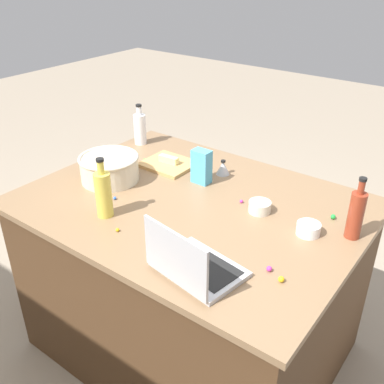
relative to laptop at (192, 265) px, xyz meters
name	(u,v)px	position (x,y,z in m)	size (l,w,h in m)	color
ground_plane	(192,342)	(0.31, -0.42, -0.95)	(12.00, 12.00, 0.00)	gray
island_counter	(192,278)	(0.31, -0.42, -0.50)	(1.51, 1.14, 0.90)	#4C331E
laptop	(192,265)	(0.00, 0.00, 0.00)	(0.34, 0.27, 0.22)	#B7B7BC
mixing_bowl_large	(109,168)	(0.77, -0.35, 0.02)	(0.30, 0.30, 0.13)	beige
bottle_soy	(356,214)	(-0.37, -0.58, 0.06)	(0.06, 0.06, 0.26)	maroon
bottle_oil	(103,193)	(0.54, -0.10, 0.06)	(0.07, 0.07, 0.27)	#DBC64C
bottle_vinegar	(140,128)	(0.97, -0.79, 0.05)	(0.07, 0.07, 0.24)	white
cutting_board	(169,164)	(0.64, -0.65, -0.04)	(0.26, 0.23, 0.02)	tan
butter_stick_left	(169,159)	(0.64, -0.65, -0.01)	(0.11, 0.04, 0.04)	#F4E58C
ramekin_small	(308,229)	(-0.22, -0.49, -0.02)	(0.10, 0.10, 0.05)	white
ramekin_medium	(260,207)	(0.02, -0.53, -0.02)	(0.10, 0.10, 0.05)	beige
kitchen_timer	(223,168)	(0.36, -0.74, -0.01)	(0.07, 0.07, 0.08)	#B2B2B7
candy_bag	(201,167)	(0.39, -0.60, 0.04)	(0.09, 0.06, 0.17)	#4CA5CC
candy_0	(241,201)	(0.13, -0.54, -0.04)	(0.02, 0.02, 0.02)	#CC3399
candy_1	(269,269)	(-0.21, -0.18, -0.04)	(0.02, 0.02, 0.02)	#CC3399
candy_2	(145,160)	(0.79, -0.62, -0.04)	(0.01, 0.01, 0.01)	green
candy_3	(125,177)	(0.72, -0.40, -0.04)	(0.01, 0.01, 0.01)	#CC3399
candy_4	(281,279)	(-0.27, -0.16, -0.04)	(0.02, 0.02, 0.02)	yellow
candy_5	(118,230)	(0.41, -0.04, -0.04)	(0.02, 0.02, 0.02)	yellow
candy_6	(333,217)	(-0.26, -0.66, -0.04)	(0.02, 0.02, 0.02)	green
candy_7	(115,198)	(0.61, -0.22, -0.04)	(0.01, 0.01, 0.01)	blue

